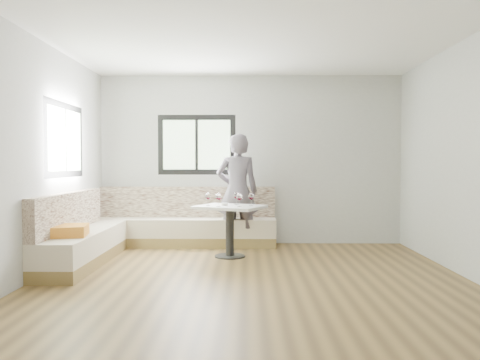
% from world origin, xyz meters
% --- Properties ---
extents(room, '(5.01, 5.01, 2.81)m').
position_xyz_m(room, '(-0.08, 0.08, 1.41)').
color(room, brown).
rests_on(room, ground).
extents(banquette, '(2.90, 2.80, 0.95)m').
position_xyz_m(banquette, '(-1.59, 1.62, 0.33)').
color(banquette, olive).
rests_on(banquette, ground).
extents(table, '(1.10, 1.00, 0.74)m').
position_xyz_m(table, '(-0.30, 1.34, 0.55)').
color(table, black).
rests_on(table, ground).
extents(person, '(0.69, 0.48, 1.81)m').
position_xyz_m(person, '(-0.21, 2.06, 0.90)').
color(person, '#564E57').
rests_on(person, ground).
extents(olive_ramekin, '(0.09, 0.09, 0.04)m').
position_xyz_m(olive_ramekin, '(-0.38, 1.35, 0.75)').
color(olive_ramekin, white).
rests_on(olive_ramekin, table).
extents(wine_glass_a, '(0.09, 0.09, 0.19)m').
position_xyz_m(wine_glass_a, '(-0.61, 1.30, 0.87)').
color(wine_glass_a, white).
rests_on(wine_glass_a, table).
extents(wine_glass_b, '(0.09, 0.09, 0.19)m').
position_xyz_m(wine_glass_b, '(-0.46, 1.19, 0.87)').
color(wine_glass_b, white).
rests_on(wine_glass_b, table).
extents(wine_glass_c, '(0.09, 0.09, 0.19)m').
position_xyz_m(wine_glass_c, '(-0.16, 1.14, 0.87)').
color(wine_glass_c, white).
rests_on(wine_glass_c, table).
extents(wine_glass_d, '(0.09, 0.09, 0.19)m').
position_xyz_m(wine_glass_d, '(-0.21, 1.45, 0.87)').
color(wine_glass_d, white).
rests_on(wine_glass_d, table).
extents(wine_glass_e, '(0.09, 0.09, 0.19)m').
position_xyz_m(wine_glass_e, '(-0.00, 1.29, 0.87)').
color(wine_glass_e, white).
rests_on(wine_glass_e, table).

